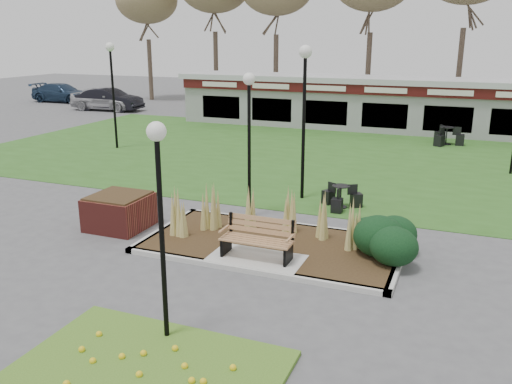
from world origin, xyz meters
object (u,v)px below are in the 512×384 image
at_px(park_bench, 258,238).
at_px(car_silver, 104,99).
at_px(lamp_post_mid_right, 305,89).
at_px(bistro_set_a, 340,200).
at_px(bistro_set_c, 446,139).
at_px(car_blue, 62,93).
at_px(lamp_post_near_left, 159,186).
at_px(lamp_post_mid_left, 112,72).
at_px(brick_planter, 119,211).
at_px(car_black, 110,99).
at_px(food_pavilion, 389,104).
at_px(lamp_post_near_right, 249,114).

distance_m(park_bench, car_silver, 28.75).
distance_m(lamp_post_mid_right, bistro_set_a, 3.61).
relative_size(park_bench, bistro_set_c, 1.06).
xyz_separation_m(park_bench, car_blue, (-26.00, 23.51, 0.14)).
xyz_separation_m(lamp_post_near_left, lamp_post_mid_left, (-10.83, 13.64, 0.71)).
height_order(lamp_post_near_left, car_silver, lamp_post_near_left).
relative_size(brick_planter, car_black, 0.32).
xyz_separation_m(brick_planter, food_pavilion, (4.40, 18.96, 1.00)).
bearing_deg(lamp_post_near_right, car_black, 135.29).
relative_size(lamp_post_mid_left, bistro_set_c, 3.00).
bearing_deg(bistro_set_a, lamp_post_mid_left, 156.66).
height_order(brick_planter, car_black, car_black).
xyz_separation_m(brick_planter, car_silver, (-15.50, 20.00, 0.34)).
relative_size(park_bench, lamp_post_mid_right, 0.35).
bearing_deg(lamp_post_mid_left, food_pavilion, 41.58).
height_order(lamp_post_near_left, car_black, lamp_post_near_left).
bearing_deg(bistro_set_c, brick_planter, -116.06).
distance_m(bistro_set_c, car_blue, 30.12).
xyz_separation_m(park_bench, lamp_post_near_right, (-1.44, 2.95, 2.43)).
height_order(brick_planter, lamp_post_mid_left, lamp_post_mid_left).
height_order(lamp_post_near_left, bistro_set_a, lamp_post_near_left).
relative_size(lamp_post_near_right, bistro_set_a, 3.16).
xyz_separation_m(lamp_post_mid_right, car_black, (-18.87, 15.46, -2.76)).
relative_size(food_pavilion, car_black, 5.24).
relative_size(food_pavilion, lamp_post_mid_left, 5.11).
distance_m(lamp_post_mid_right, car_black, 24.55).
distance_m(lamp_post_near_left, bistro_set_a, 8.94).
bearing_deg(bistro_set_c, lamp_post_mid_right, -108.96).
distance_m(brick_planter, lamp_post_mid_left, 11.72).
xyz_separation_m(brick_planter, bistro_set_a, (5.25, 4.00, -0.22)).
xyz_separation_m(brick_planter, lamp_post_near_left, (4.17, -4.50, 2.32)).
height_order(lamp_post_near_right, lamp_post_mid_left, lamp_post_mid_left).
bearing_deg(lamp_post_mid_right, car_blue, 144.41).
relative_size(food_pavilion, lamp_post_near_right, 5.94).
distance_m(lamp_post_mid_left, car_blue, 20.40).
relative_size(brick_planter, car_silver, 0.31).
bearing_deg(lamp_post_near_left, lamp_post_near_right, 100.21).
height_order(food_pavilion, lamp_post_mid_left, lamp_post_mid_left).
xyz_separation_m(lamp_post_mid_right, car_silver, (-19.34, 15.46, -2.71)).
relative_size(lamp_post_near_right, car_silver, 0.86).
distance_m(park_bench, brick_planter, 4.47).
xyz_separation_m(park_bench, bistro_set_c, (3.29, 16.47, -0.28)).
bearing_deg(lamp_post_mid_right, lamp_post_near_right, -110.73).
bearing_deg(car_blue, bistro_set_a, -126.03).
relative_size(lamp_post_near_left, bistro_set_a, 2.93).
distance_m(lamp_post_near_left, car_blue, 37.56).
xyz_separation_m(food_pavilion, car_blue, (-26.00, 3.79, -0.75)).
distance_m(lamp_post_near_right, lamp_post_mid_right, 2.56).
xyz_separation_m(lamp_post_near_right, car_silver, (-18.45, 17.80, -2.20)).
xyz_separation_m(bistro_set_a, car_blue, (-26.85, 18.76, 0.48)).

